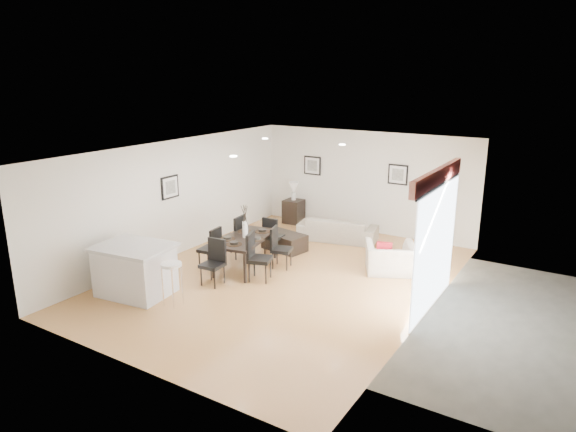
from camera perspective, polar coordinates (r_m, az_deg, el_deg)
The scene contains 26 objects.
ground at distance 10.81m, azimuth -0.29°, elevation -6.97°, with size 8.00×8.00×0.00m, color tan.
wall_back at distance 13.82m, azimuth 8.58°, elevation 3.75°, with size 6.00×0.04×2.70m, color white.
wall_front at distance 7.48m, azimuth -16.98°, elevation -7.12°, with size 6.00×0.04×2.70m, color white.
wall_left at distance 12.18m, azimuth -12.34°, elevation 1.95°, with size 0.04×8.00×2.70m, color white.
wall_right at distance 9.20m, azimuth 15.75°, elevation -2.74°, with size 0.04×8.00×2.70m, color white.
ceiling at distance 10.09m, azimuth -0.31°, elevation 7.34°, with size 6.00×8.00×0.02m, color white.
sofa at distance 13.21m, azimuth 5.54°, elevation -1.44°, with size 2.00×0.78×0.58m, color #A29A83.
armchair at distance 11.21m, azimuth 11.23°, elevation -4.63°, with size 1.01×0.89×0.66m, color beige.
dining_table at distance 11.24m, azimuth -4.76°, elevation -2.70°, with size 1.14×1.81×0.70m.
dining_chair_wnear at distance 11.32m, azimuth -8.42°, elevation -3.30°, with size 0.45×0.45×0.92m.
dining_chair_wfar at distance 11.92m, azimuth -5.80°, elevation -2.02°, with size 0.49×0.49×1.00m.
dining_chair_enear at distance 10.58m, azimuth -3.62°, elevation -4.23°, with size 0.57×0.57×1.01m.
dining_chair_efar at distance 11.26m, azimuth -1.08°, elevation -3.25°, with size 0.50×0.50×0.91m.
dining_chair_head at distance 10.51m, azimuth -8.16°, elevation -4.77°, with size 0.45×0.45×0.93m.
dining_chair_foot at distance 12.08m, azimuth -1.78°, elevation -1.96°, with size 0.43×0.43×0.90m.
vase at distance 11.13m, azimuth -4.80°, elevation -1.00°, with size 0.88×1.38×0.73m.
coffee_table at distance 12.45m, azimuth -0.39°, elevation -2.87°, with size 1.02×0.61×0.41m, color black.
side_table at distance 14.66m, azimuth 0.63°, elevation 0.53°, with size 0.50×0.50×0.67m, color black.
table_lamp at distance 14.50m, azimuth 0.63°, elevation 3.08°, with size 0.27×0.27×0.52m.
cushion at distance 11.09m, azimuth 10.66°, elevation -3.69°, with size 0.32×0.10×0.32m, color #A4151E.
kitchen_island at distance 10.36m, azimuth -16.64°, elevation -5.72°, with size 1.53×1.25×0.99m.
bar_stool at distance 9.61m, azimuth -12.83°, elevation -5.78°, with size 0.38×0.38×0.83m.
framed_print_back_left at distance 14.43m, azimuth 2.73°, elevation 5.62°, with size 0.52×0.04×0.52m.
framed_print_back_right at distance 13.41m, azimuth 12.12°, elevation 4.52°, with size 0.52×0.04×0.52m.
framed_print_left_wall at distance 11.96m, azimuth -12.98°, elevation 3.14°, with size 0.04×0.52×0.52m.
sliding_door at distance 9.39m, azimuth 16.15°, elevation -0.37°, with size 0.12×2.70×2.57m.
Camera 1 is at (5.32, -8.45, 4.16)m, focal length 32.00 mm.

